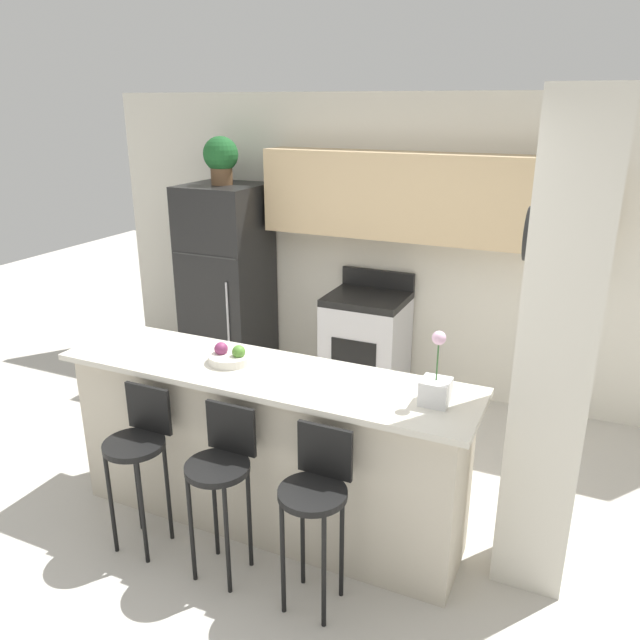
% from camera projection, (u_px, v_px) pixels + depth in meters
% --- Properties ---
extents(ground_plane, '(14.00, 14.00, 0.00)m').
position_uv_depth(ground_plane, '(267.00, 520.00, 3.89)').
color(ground_plane, beige).
extents(wall_back, '(5.60, 0.38, 2.55)m').
position_uv_depth(wall_back, '(403.00, 227.00, 5.26)').
color(wall_back, silver).
rests_on(wall_back, ground_plane).
extents(pillar_right, '(0.38, 0.32, 2.55)m').
position_uv_depth(pillar_right, '(555.00, 359.00, 3.05)').
color(pillar_right, silver).
rests_on(pillar_right, ground_plane).
extents(counter_bar, '(2.49, 0.62, 1.02)m').
position_uv_depth(counter_bar, '(265.00, 448.00, 3.72)').
color(counter_bar, beige).
rests_on(counter_bar, ground_plane).
extents(refrigerator, '(0.69, 0.71, 1.78)m').
position_uv_depth(refrigerator, '(227.00, 282.00, 5.79)').
color(refrigerator, black).
rests_on(refrigerator, ground_plane).
extents(stove_range, '(0.66, 0.59, 1.07)m').
position_uv_depth(stove_range, '(366.00, 344.00, 5.45)').
color(stove_range, silver).
rests_on(stove_range, ground_plane).
extents(bar_stool_left, '(0.34, 0.34, 0.97)m').
position_uv_depth(bar_stool_left, '(139.00, 446.00, 3.50)').
color(bar_stool_left, black).
rests_on(bar_stool_left, ground_plane).
extents(bar_stool_mid, '(0.34, 0.34, 0.97)m').
position_uv_depth(bar_stool_mid, '(222.00, 468.00, 3.29)').
color(bar_stool_mid, black).
rests_on(bar_stool_mid, ground_plane).
extents(bar_stool_right, '(0.34, 0.34, 0.97)m').
position_uv_depth(bar_stool_right, '(316.00, 494.00, 3.07)').
color(bar_stool_right, black).
rests_on(bar_stool_right, ground_plane).
extents(potted_plant_on_fridge, '(0.31, 0.31, 0.41)m').
position_uv_depth(potted_plant_on_fridge, '(221.00, 158.00, 5.42)').
color(potted_plant_on_fridge, brown).
rests_on(potted_plant_on_fridge, refrigerator).
extents(orchid_vase, '(0.15, 0.15, 0.39)m').
position_uv_depth(orchid_vase, '(436.00, 386.00, 3.13)').
color(orchid_vase, white).
rests_on(orchid_vase, counter_bar).
extents(fruit_bowl, '(0.26, 0.26, 0.12)m').
position_uv_depth(fruit_bowl, '(230.00, 356.00, 3.65)').
color(fruit_bowl, silver).
rests_on(fruit_bowl, counter_bar).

